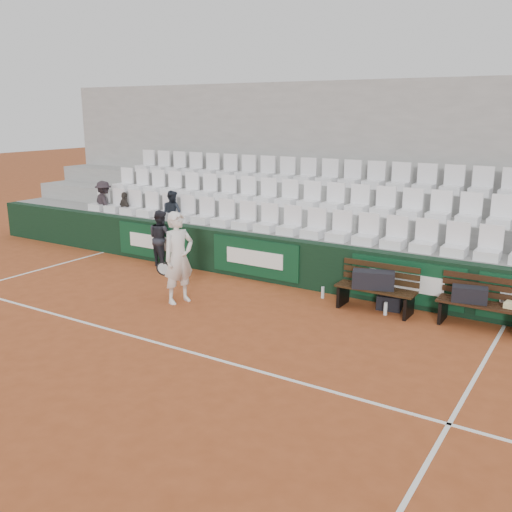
{
  "coord_description": "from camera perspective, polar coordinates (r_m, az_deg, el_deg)",
  "views": [
    {
      "loc": [
        6.31,
        -6.46,
        3.68
      ],
      "look_at": [
        0.73,
        2.4,
        1.0
      ],
      "focal_mm": 40.0,
      "sensor_mm": 36.0,
      "label": 1
    }
  ],
  "objects": [
    {
      "name": "grandstand_tier_mid",
      "position": [
        13.9,
        4.44,
        2.05
      ],
      "size": [
        18.0,
        0.95,
        1.45
      ],
      "primitive_type": "cube",
      "color": "#979794",
      "rests_on": "ground"
    },
    {
      "name": "sports_bag_ground",
      "position": [
        11.15,
        13.2,
        -4.56
      ],
      "size": [
        0.49,
        0.34,
        0.28
      ],
      "primitive_type": "cube",
      "rotation": [
        0.0,
        0.0,
        0.15
      ],
      "color": "black",
      "rests_on": "ground"
    },
    {
      "name": "grandstand_tier_front",
      "position": [
        13.14,
        2.48,
        0.35
      ],
      "size": [
        18.0,
        0.95,
        1.0
      ],
      "primitive_type": "cube",
      "color": "gray",
      "rests_on": "ground"
    },
    {
      "name": "sports_bag_left",
      "position": [
        10.86,
        11.66,
        -2.33
      ],
      "size": [
        0.83,
        0.56,
        0.33
      ],
      "primitive_type": "cube",
      "rotation": [
        0.0,
        0.0,
        0.33
      ],
      "color": "black",
      "rests_on": "bench_left"
    },
    {
      "name": "spectator_b",
      "position": [
        15.73,
        -13.05,
        6.05
      ],
      "size": [
        0.64,
        0.44,
        1.01
      ],
      "primitive_type": "imported",
      "rotation": [
        0.0,
        0.0,
        2.78
      ],
      "color": "#332E28",
      "rests_on": "grandstand_tier_front"
    },
    {
      "name": "bench_right",
      "position": [
        10.68,
        21.59,
        -5.58
      ],
      "size": [
        1.5,
        0.56,
        0.45
      ],
      "primitive_type": "cube",
      "color": "black",
      "rests_on": "ground"
    },
    {
      "name": "grandstand_tier_back",
      "position": [
        14.69,
        6.19,
        3.57
      ],
      "size": [
        18.0,
        0.95,
        1.9
      ],
      "primitive_type": "cube",
      "color": "gray",
      "rests_on": "ground"
    },
    {
      "name": "spectator_a",
      "position": [
        16.28,
        -15.05,
        6.64
      ],
      "size": [
        0.93,
        0.72,
        1.26
      ],
      "primitive_type": "imported",
      "rotation": [
        0.0,
        0.0,
        2.78
      ],
      "color": "black",
      "rests_on": "grandstand_tier_front"
    },
    {
      "name": "court_baseline",
      "position": [
        9.75,
        -11.33,
        -8.1
      ],
      "size": [
        18.0,
        0.06,
        0.01
      ],
      "primitive_type": "cube",
      "color": "white",
      "rests_on": "ground"
    },
    {
      "name": "back_barrier",
      "position": [
        12.58,
        1.32,
        -0.28
      ],
      "size": [
        18.0,
        0.34,
        1.0
      ],
      "color": "black",
      "rests_on": "ground"
    },
    {
      "name": "grandstand_rear_wall",
      "position": [
        15.07,
        7.38,
        8.62
      ],
      "size": [
        18.0,
        0.3,
        4.4
      ],
      "primitive_type": "cube",
      "color": "#999996",
      "rests_on": "ground"
    },
    {
      "name": "spectator_c",
      "position": [
        14.6,
        -8.42,
        5.97
      ],
      "size": [
        0.63,
        0.52,
        1.18
      ],
      "primitive_type": "imported",
      "rotation": [
        0.0,
        0.0,
        3.01
      ],
      "color": "#1D232C",
      "rests_on": "grandstand_tier_front"
    },
    {
      "name": "tennis_player",
      "position": [
        11.16,
        -7.76,
        -0.18
      ],
      "size": [
        0.8,
        0.76,
        1.81
      ],
      "color": "silver",
      "rests_on": "ground"
    },
    {
      "name": "ball_kid",
      "position": [
        13.96,
        -9.49,
        1.78
      ],
      "size": [
        0.78,
        0.68,
        1.37
      ],
      "primitive_type": "imported",
      "rotation": [
        0.0,
        0.0,
        2.86
      ],
      "color": "black",
      "rests_on": "ground"
    },
    {
      "name": "sports_bag_right",
      "position": [
        10.56,
        20.57,
        -3.62
      ],
      "size": [
        0.63,
        0.39,
        0.27
      ],
      "primitive_type": "cube",
      "rotation": [
        0.0,
        0.0,
        0.21
      ],
      "color": "black",
      "rests_on": "bench_right"
    },
    {
      "name": "water_bottle_near",
      "position": [
        11.59,
        6.69,
        -3.64
      ],
      "size": [
        0.07,
        0.07,
        0.24
      ],
      "primitive_type": "cylinder",
      "color": "silver",
      "rests_on": "ground"
    },
    {
      "name": "seat_row_mid",
      "position": [
        13.57,
        4.17,
        6.21
      ],
      "size": [
        11.9,
        0.44,
        0.63
      ],
      "primitive_type": "cube",
      "color": "white",
      "rests_on": "grandstand_tier_mid"
    },
    {
      "name": "ground",
      "position": [
        9.75,
        -11.33,
        -8.12
      ],
      "size": [
        80.0,
        80.0,
        0.0
      ],
      "primitive_type": "plane",
      "color": "#9F4923",
      "rests_on": "ground"
    },
    {
      "name": "seat_row_back",
      "position": [
        14.35,
        6.02,
        8.43
      ],
      "size": [
        11.9,
        0.44,
        0.63
      ],
      "primitive_type": "cube",
      "color": "silver",
      "rests_on": "grandstand_tier_back"
    },
    {
      "name": "bench_left",
      "position": [
        11.0,
        11.81,
        -4.27
      ],
      "size": [
        1.5,
        0.56,
        0.45
      ],
      "primitive_type": "cube",
      "color": "#301D0E",
      "rests_on": "ground"
    },
    {
      "name": "water_bottle_far",
      "position": [
        10.85,
        12.83,
        -5.15
      ],
      "size": [
        0.07,
        0.07,
        0.25
      ],
      "primitive_type": "cylinder",
      "color": "silver",
      "rests_on": "ground"
    },
    {
      "name": "seat_row_front",
      "position": [
        12.82,
        2.13,
        3.72
      ],
      "size": [
        11.9,
        0.44,
        0.63
      ],
      "primitive_type": "cube",
      "color": "white",
      "rests_on": "grandstand_tier_front"
    }
  ]
}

